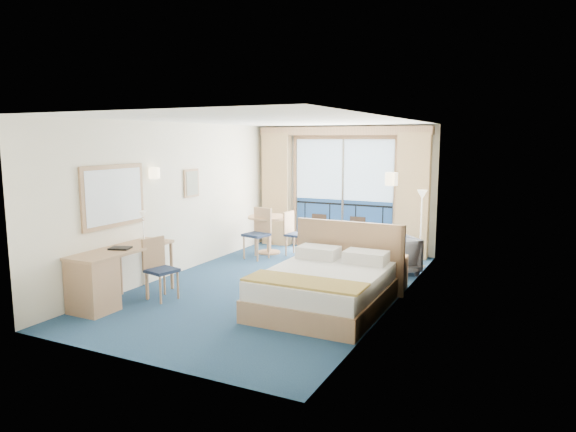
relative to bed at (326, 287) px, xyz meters
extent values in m
plane|color=navy|center=(-1.17, 0.66, -0.31)|extent=(6.50, 6.50, 0.00)
cube|color=#EDE7CD|center=(-1.17, 3.92, 1.04)|extent=(4.00, 0.02, 2.70)
cube|color=#EDE7CD|center=(-1.17, -2.60, 1.04)|extent=(4.00, 0.02, 2.70)
cube|color=#EDE7CD|center=(-3.18, 0.66, 1.04)|extent=(0.02, 6.50, 2.70)
cube|color=#EDE7CD|center=(0.84, 0.66, 1.04)|extent=(0.02, 6.50, 2.70)
cube|color=white|center=(-1.17, 0.66, 2.40)|extent=(4.00, 6.50, 0.02)
cube|color=navy|center=(-1.17, 3.88, 0.25)|extent=(2.20, 0.02, 1.08)
cube|color=silver|center=(-1.17, 3.88, 1.45)|extent=(2.20, 0.02, 1.32)
cube|color=brown|center=(-1.17, 3.88, -0.21)|extent=(2.20, 0.02, 0.20)
cube|color=black|center=(-1.17, 3.87, 0.69)|extent=(2.20, 0.02, 0.04)
cube|color=tan|center=(-1.17, 3.87, 2.15)|extent=(2.36, 0.03, 0.12)
cube|color=tan|center=(-2.32, 3.87, 0.89)|extent=(0.06, 0.03, 2.40)
cube|color=tan|center=(-0.02, 3.87, 0.89)|extent=(0.06, 0.03, 2.40)
cube|color=silver|center=(-1.17, 3.87, 0.89)|extent=(0.05, 0.02, 2.40)
cube|color=#332217|center=(-0.82, 3.87, 0.09)|extent=(0.35, 0.02, 0.70)
cube|color=#332217|center=(-1.72, 3.87, 0.09)|extent=(0.35, 0.02, 0.70)
cube|color=#332217|center=(-1.22, 3.87, -0.01)|extent=(0.30, 0.02, 0.45)
cube|color=black|center=(-2.07, 3.87, 0.24)|extent=(0.02, 0.01, 0.90)
cube|color=black|center=(-1.47, 3.87, 0.24)|extent=(0.03, 0.01, 0.90)
cube|color=black|center=(-0.87, 3.87, 0.24)|extent=(0.03, 0.01, 0.90)
cube|color=black|center=(-0.27, 3.87, 0.24)|extent=(0.02, 0.01, 0.90)
cube|color=tan|center=(-2.72, 3.73, 0.96)|extent=(0.65, 0.22, 2.55)
cube|color=tan|center=(0.38, 3.73, 0.96)|extent=(0.65, 0.22, 2.55)
cube|color=tan|center=(-1.17, 3.76, 2.27)|extent=(3.80, 0.25, 0.18)
cube|color=tan|center=(-3.14, -0.84, 1.24)|extent=(0.04, 1.25, 0.95)
cube|color=silver|center=(-3.12, -0.84, 1.24)|extent=(0.01, 1.12, 0.82)
cube|color=tan|center=(-3.14, 1.11, 1.29)|extent=(0.03, 0.42, 0.52)
cube|color=gray|center=(-3.12, 1.11, 1.29)|extent=(0.01, 0.34, 0.44)
cylinder|color=beige|center=(-3.11, 0.06, 1.54)|extent=(0.18, 0.18, 0.18)
cylinder|color=beige|center=(0.77, 0.51, 1.54)|extent=(0.18, 0.18, 0.18)
cube|color=tan|center=(0.00, -0.09, -0.16)|extent=(1.63, 2.04, 0.31)
cube|color=white|center=(0.00, -0.09, 0.12)|extent=(1.57, 1.98, 0.25)
cube|color=#B79547|center=(0.00, -0.75, 0.26)|extent=(1.61, 0.56, 0.03)
cube|color=white|center=(-0.39, 0.64, 0.34)|extent=(0.63, 0.41, 0.18)
cube|color=white|center=(0.39, 0.64, 0.34)|extent=(0.63, 0.41, 0.18)
cube|color=tan|center=(0.00, 0.98, 0.25)|extent=(1.78, 0.06, 1.12)
cube|color=tan|center=(0.61, 1.40, -0.04)|extent=(0.41, 0.39, 0.54)
cube|color=white|center=(0.64, 1.38, 0.27)|extent=(0.20, 0.16, 0.09)
imported|color=#434752|center=(0.40, 2.36, 0.03)|extent=(1.04, 1.04, 0.68)
cylinder|color=silver|center=(0.71, 2.99, -0.30)|extent=(0.20, 0.20, 0.03)
cylinder|color=silver|center=(0.71, 2.99, 0.38)|extent=(0.02, 0.02, 1.39)
cone|color=#F0E7CB|center=(0.71, 2.99, 1.07)|extent=(0.19, 0.19, 0.17)
cube|color=tan|center=(-2.86, -1.01, 0.47)|extent=(0.59, 1.71, 0.04)
cube|color=tan|center=(-2.86, -1.60, 0.07)|extent=(0.56, 0.51, 0.76)
cylinder|color=tan|center=(-3.12, -0.79, 0.07)|extent=(0.05, 0.05, 0.76)
cylinder|color=tan|center=(-2.60, -0.79, 0.07)|extent=(0.05, 0.05, 0.76)
cylinder|color=tan|center=(-3.12, -0.20, 0.07)|extent=(0.05, 0.05, 0.76)
cylinder|color=tan|center=(-2.60, -0.20, 0.07)|extent=(0.05, 0.05, 0.76)
cube|color=#1D2944|center=(-2.37, -0.71, 0.13)|extent=(0.48, 0.48, 0.05)
cube|color=tan|center=(-2.56, -0.67, 0.38)|extent=(0.12, 0.40, 0.48)
cylinder|color=tan|center=(-2.25, -0.90, -0.10)|extent=(0.03, 0.03, 0.43)
cylinder|color=tan|center=(-2.18, -0.59, -0.10)|extent=(0.03, 0.03, 0.43)
cylinder|color=tan|center=(-2.56, -0.83, -0.10)|extent=(0.03, 0.03, 0.43)
cylinder|color=tan|center=(-2.49, -0.52, -0.10)|extent=(0.03, 0.03, 0.43)
cube|color=black|center=(-2.83, -1.07, 0.50)|extent=(0.35, 0.30, 0.03)
cylinder|color=silver|center=(-2.92, -0.47, 0.52)|extent=(0.12, 0.12, 0.02)
cylinder|color=silver|center=(-2.92, -0.47, 0.72)|extent=(0.02, 0.02, 0.41)
cone|color=#F0E7CB|center=(-2.92, -0.47, 0.92)|extent=(0.11, 0.11, 0.10)
cylinder|color=tan|center=(-2.44, 2.83, 0.46)|extent=(0.88, 0.88, 0.04)
cylinder|color=tan|center=(-2.44, 2.83, 0.07)|extent=(0.09, 0.09, 0.77)
cylinder|color=tan|center=(-2.44, 2.83, -0.30)|extent=(0.49, 0.49, 0.03)
cube|color=#1D2944|center=(-1.81, 2.88, 0.13)|extent=(0.42, 0.42, 0.05)
cube|color=tan|center=(-2.00, 2.89, 0.37)|extent=(0.07, 0.39, 0.47)
cylinder|color=tan|center=(-1.67, 2.70, -0.10)|extent=(0.03, 0.03, 0.42)
cylinder|color=tan|center=(-1.64, 3.02, -0.10)|extent=(0.03, 0.03, 0.42)
cylinder|color=tan|center=(-1.99, 2.73, -0.10)|extent=(0.03, 0.03, 0.42)
cylinder|color=tan|center=(-1.96, 3.05, -0.10)|extent=(0.03, 0.03, 0.42)
cube|color=#1D2944|center=(-2.42, 2.26, 0.18)|extent=(0.51, 0.51, 0.05)
cube|color=tan|center=(-2.38, 2.46, 0.45)|extent=(0.44, 0.12, 0.52)
cylinder|color=tan|center=(-2.63, 2.11, -0.08)|extent=(0.04, 0.04, 0.47)
cylinder|color=tan|center=(-2.28, 2.05, -0.08)|extent=(0.04, 0.04, 0.47)
cylinder|color=tan|center=(-2.56, 2.46, -0.08)|extent=(0.04, 0.04, 0.47)
cylinder|color=tan|center=(-2.21, 2.40, -0.08)|extent=(0.04, 0.04, 0.47)
camera|label=1|loc=(2.64, -6.62, 2.09)|focal=32.00mm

